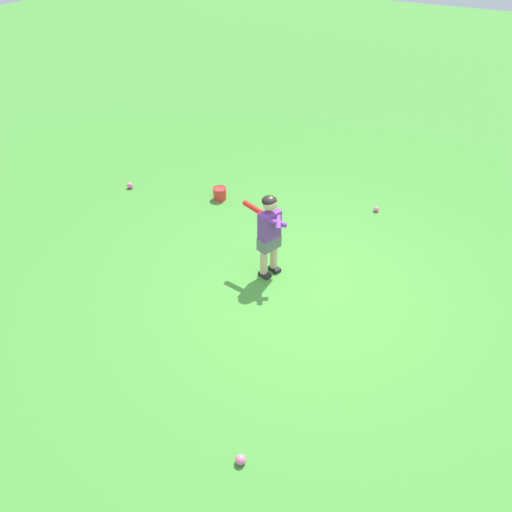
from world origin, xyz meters
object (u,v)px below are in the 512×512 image
Objects in this scene: toy_bucket at (220,193)px; play_ball_behind_batter at (130,185)px; play_ball_by_bucket at (376,209)px; play_ball_near_batter at (241,460)px; child_batter at (269,229)px.

play_ball_behind_batter is at bearing 18.26° from toy_bucket.
play_ball_near_batter reaches higher than play_ball_by_bucket.
play_ball_near_batter is (-4.04, 3.01, -0.00)m from play_ball_behind_batter.
play_ball_behind_batter is 0.45× the size of toy_bucket.
play_ball_by_bucket is at bearing -84.55° from play_ball_near_batter.
toy_bucket is at bearing -161.74° from play_ball_behind_batter.
play_ball_by_bucket is (-0.64, -2.09, -0.61)m from child_batter.
play_ball_near_batter is (-1.06, 2.29, -0.61)m from child_batter.
toy_bucket reaches higher than play_ball_near_batter.
play_ball_behind_batter is at bearing -13.62° from child_batter.
play_ball_near_batter is at bearing 95.45° from play_ball_by_bucket.
play_ball_by_bucket is 0.37× the size of toy_bucket.
play_ball_behind_batter is 5.04m from play_ball_near_batter.
toy_bucket reaches higher than play_ball_by_bucket.
child_batter is 5.00× the size of toy_bucket.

